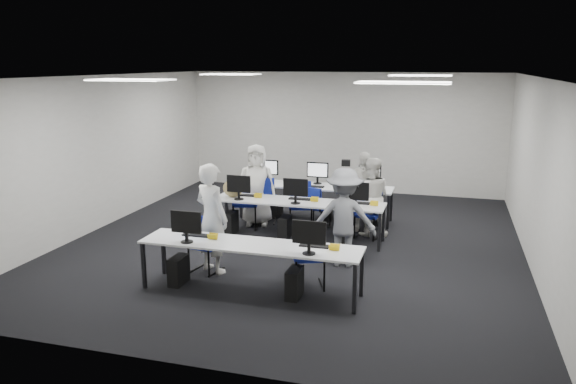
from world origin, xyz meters
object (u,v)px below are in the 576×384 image
(chair_1, at_px, (308,267))
(chair_4, at_px, (368,223))
(desk_front, at_px, (250,247))
(chair_2, at_px, (246,212))
(photographer, at_px, (344,218))
(chair_0, at_px, (207,255))
(student_3, at_px, (363,191))
(desk_mid, at_px, (298,204))
(chair_5, at_px, (264,207))
(chair_3, at_px, (300,215))
(student_1, at_px, (371,197))
(student_0, at_px, (212,218))
(chair_6, at_px, (316,215))
(student_2, at_px, (257,185))
(chair_7, at_px, (356,218))

(chair_1, bearing_deg, chair_4, 57.09)
(desk_front, xyz_separation_m, chair_2, (-1.20, 3.05, -0.37))
(chair_2, height_order, photographer, photographer)
(desk_front, distance_m, chair_4, 3.36)
(chair_0, distance_m, student_3, 3.57)
(desk_mid, distance_m, chair_5, 1.40)
(chair_3, bearing_deg, chair_4, -22.83)
(desk_mid, height_order, student_1, student_1)
(chair_0, height_order, chair_5, chair_5)
(chair_1, height_order, chair_5, chair_5)
(student_0, bearing_deg, chair_0, 37.25)
(chair_1, xyz_separation_m, chair_6, (-0.57, 2.93, -0.02))
(chair_4, height_order, chair_5, chair_5)
(student_0, height_order, photographer, student_0)
(chair_6, height_order, student_2, student_2)
(desk_front, distance_m, photographer, 1.81)
(desk_mid, relative_size, chair_5, 3.30)
(chair_7, bearing_deg, student_3, 58.75)
(chair_5, height_order, chair_7, chair_5)
(student_2, bearing_deg, desk_mid, -47.15)
(chair_0, xyz_separation_m, chair_1, (1.70, -0.15, 0.02))
(student_0, relative_size, student_1, 1.16)
(chair_0, xyz_separation_m, chair_6, (1.13, 2.78, 0.01))
(desk_mid, relative_size, student_3, 2.04)
(chair_2, height_order, student_3, student_3)
(chair_0, xyz_separation_m, student_1, (2.22, 2.60, 0.49))
(student_1, height_order, student_3, student_3)
(desk_front, relative_size, chair_0, 3.82)
(student_0, height_order, student_1, student_0)
(student_2, height_order, student_3, student_2)
(student_0, bearing_deg, student_2, -61.06)
(chair_4, bearing_deg, student_3, 124.66)
(chair_7, bearing_deg, chair_2, -149.22)
(chair_7, bearing_deg, chair_1, -73.33)
(chair_0, bearing_deg, photographer, 32.74)
(chair_4, relative_size, student_0, 0.49)
(chair_1, relative_size, chair_3, 0.98)
(student_3, xyz_separation_m, photographer, (0.00, -2.04, 0.02))
(chair_6, xyz_separation_m, student_0, (-1.03, -2.76, 0.60))
(desk_mid, distance_m, chair_2, 1.34)
(desk_front, bearing_deg, student_1, 68.55)
(chair_5, relative_size, student_3, 0.62)
(chair_4, bearing_deg, chair_3, -174.34)
(student_0, bearing_deg, photographer, -131.85)
(chair_1, bearing_deg, student_0, 151.88)
(desk_front, xyz_separation_m, chair_0, (-0.96, 0.60, -0.42))
(chair_0, height_order, chair_3, chair_3)
(chair_3, bearing_deg, chair_2, 172.44)
(chair_0, relative_size, student_3, 0.53)
(chair_1, bearing_deg, photographer, 49.42)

